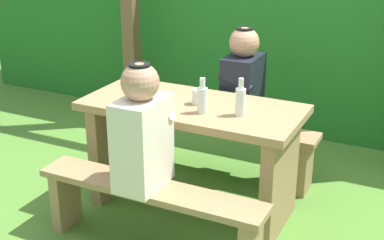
# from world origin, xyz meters

# --- Properties ---
(ground_plane) EXTENTS (12.00, 12.00, 0.00)m
(ground_plane) POSITION_xyz_m (0.00, 0.00, 0.00)
(ground_plane) COLOR #4F822F
(hedge_backdrop) EXTENTS (6.40, 0.77, 2.15)m
(hedge_backdrop) POSITION_xyz_m (0.00, 1.91, 1.08)
(hedge_backdrop) COLOR #226E23
(hedge_backdrop) RESTS_ON ground_plane
(pergola_post_left) EXTENTS (0.12, 0.12, 2.14)m
(pergola_post_left) POSITION_xyz_m (-1.20, 1.19, 1.07)
(pergola_post_left) COLOR brown
(pergola_post_left) RESTS_ON ground_plane
(picnic_table) EXTENTS (1.40, 0.64, 0.75)m
(picnic_table) POSITION_xyz_m (0.00, 0.00, 0.51)
(picnic_table) COLOR #9E7A51
(picnic_table) RESTS_ON ground_plane
(bench_near) EXTENTS (1.40, 0.24, 0.42)m
(bench_near) POSITION_xyz_m (0.00, -0.55, 0.31)
(bench_near) COLOR #9E7A51
(bench_near) RESTS_ON ground_plane
(bench_far) EXTENTS (1.40, 0.24, 0.42)m
(bench_far) POSITION_xyz_m (0.00, 0.55, 0.31)
(bench_far) COLOR #9E7A51
(bench_far) RESTS_ON ground_plane
(person_white_shirt) EXTENTS (0.25, 0.35, 0.72)m
(person_white_shirt) POSITION_xyz_m (-0.04, -0.55, 0.76)
(person_white_shirt) COLOR silver
(person_white_shirt) RESTS_ON bench_near
(person_black_coat) EXTENTS (0.25, 0.35, 0.72)m
(person_black_coat) POSITION_xyz_m (0.13, 0.55, 0.76)
(person_black_coat) COLOR black
(person_black_coat) RESTS_ON bench_far
(drinking_glass) EXTENTS (0.07, 0.07, 0.09)m
(drinking_glass) POSITION_xyz_m (0.03, 0.01, 0.79)
(drinking_glass) COLOR silver
(drinking_glass) RESTS_ON picnic_table
(bottle_left) EXTENTS (0.06, 0.06, 0.22)m
(bottle_left) POSITION_xyz_m (0.13, -0.12, 0.83)
(bottle_left) COLOR silver
(bottle_left) RESTS_ON picnic_table
(bottle_right) EXTENTS (0.06, 0.06, 0.23)m
(bottle_right) POSITION_xyz_m (0.35, -0.06, 0.84)
(bottle_right) COLOR silver
(bottle_right) RESTS_ON picnic_table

